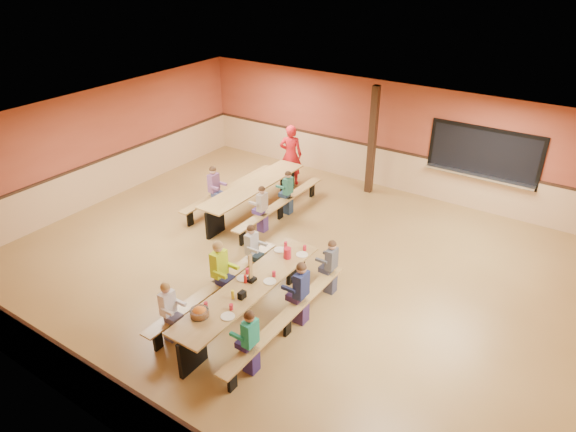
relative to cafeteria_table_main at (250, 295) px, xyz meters
The scene contains 23 objects.
ground 1.99m from the cafeteria_table_main, 102.82° to the left, with size 12.00×12.00×0.00m, color olive.
room_envelope 1.93m from the cafeteria_table_main, 102.82° to the left, with size 12.04×10.04×3.02m.
kitchen_pass_through 7.24m from the cafeteria_table_main, 72.36° to the left, with size 2.78×0.28×1.38m.
structural_post 6.38m from the cafeteria_table_main, 95.70° to the left, with size 0.18×0.18×3.00m, color black.
cafeteria_table_main is the anchor object (origin of this frame).
cafeteria_table_second 4.41m from the cafeteria_table_main, 126.26° to the left, with size 1.91×3.70×0.74m.
seated_child_white_left 1.49m from the cafeteria_table_main, 123.78° to the right, with size 0.36×0.29×1.18m, color white, non-canonical shape.
seated_adult_yellow 0.84m from the cafeteria_table_main, behind, with size 0.42×0.34×1.31m, color #BDE915, non-canonical shape.
seated_child_grey_left 1.40m from the cafeteria_table_main, 126.08° to the left, with size 0.36×0.30×1.19m, color beige, non-canonical shape.
seated_child_teal_right 1.34m from the cafeteria_table_main, 52.00° to the right, with size 0.36×0.30×1.20m, color #1D9172, non-canonical shape.
seated_child_navy_right 0.94m from the cafeteria_table_main, 28.35° to the left, with size 0.40×0.32×1.27m, color #1B224C, non-canonical shape.
seated_child_char_right 1.76m from the cafeteria_table_main, 61.98° to the left, with size 0.35×0.29×1.17m, color #46484F, non-canonical shape.
seated_child_purple_sec 4.53m from the cafeteria_table_main, 139.33° to the left, with size 0.38×0.31×1.23m, color #7C4B7A, non-canonical shape.
seated_child_green_sec 4.30m from the cafeteria_table_main, 114.52° to the left, with size 0.35×0.28×1.16m, color #2C715B, non-canonical shape.
seated_child_tan_sec 3.32m from the cafeteria_table_main, 122.52° to the left, with size 0.35×0.29×1.17m, color #AC9D8C, non-canonical shape.
standing_woman 6.18m from the cafeteria_table_main, 116.64° to the left, with size 0.64×0.42×1.76m, color red.
punch_pitcher 1.20m from the cafeteria_table_main, 87.36° to the left, with size 0.16×0.16×0.22m, color red.
chip_bowl 1.19m from the cafeteria_table_main, 98.37° to the right, with size 0.32×0.32×0.15m, color orange, non-canonical shape.
napkin_dispenser 0.47m from the cafeteria_table_main, 72.37° to the right, with size 0.10×0.14×0.13m, color black.
condiment_mustard 0.55m from the cafeteria_table_main, 91.04° to the right, with size 0.06×0.06×0.17m, color yellow.
condiment_ketchup 0.32m from the cafeteria_table_main, 167.29° to the left, with size 0.06×0.06×0.17m, color #B2140F.
table_paddle 0.38m from the cafeteria_table_main, 117.85° to the left, with size 0.16×0.16×0.56m.
place_settings 0.27m from the cafeteria_table_main, 97.13° to the left, with size 0.65×3.30×0.11m, color beige, non-canonical shape.
Camera 1 is at (5.24, -7.80, 6.24)m, focal length 32.00 mm.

